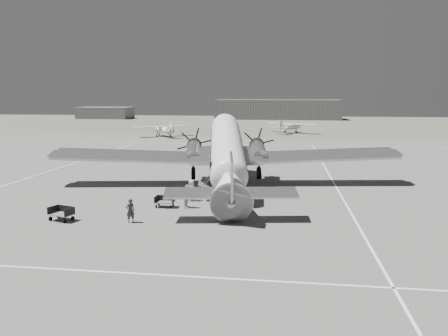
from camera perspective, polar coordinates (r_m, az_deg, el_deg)
ground at (r=34.15m, az=-4.60°, el=-4.36°), size 260.00×260.00×0.00m
taxi_line_near at (r=21.34m, az=-12.83°, el=-13.21°), size 60.00×0.15×0.01m
taxi_line_right at (r=33.74m, az=15.81°, el=-4.85°), size 0.15×80.00×0.01m
taxi_line_left at (r=49.95m, az=-22.63°, el=-0.63°), size 0.15×60.00×0.01m
taxi_line_horizon at (r=73.19m, az=2.08°, el=3.10°), size 90.00×0.15×0.01m
grass_infield at (r=127.84m, az=4.53°, el=5.81°), size 260.00×90.00×0.01m
hangar_main at (r=152.47m, az=6.98°, el=7.61°), size 42.00×14.00×6.60m
shed_secondary at (r=160.07m, az=-15.24°, el=6.97°), size 18.00×10.00×4.00m
dc3_airliner at (r=37.94m, az=0.41°, el=1.79°), size 35.28×27.06×6.14m
light_plane_left at (r=87.64m, az=-7.87°, el=4.85°), size 14.71×14.17×2.38m
light_plane_right at (r=95.76m, az=8.67°, el=5.23°), size 14.74×13.81×2.42m
baggage_cart_near at (r=32.50m, az=-7.74°, el=-4.38°), size 1.46×1.04×0.82m
baggage_cart_far at (r=30.76m, az=-20.48°, el=-5.62°), size 1.88×1.56×0.91m
ground_crew at (r=28.96m, az=-12.14°, el=-5.46°), size 0.69×0.67×1.59m
ramp_agent at (r=32.10m, az=-4.74°, el=-3.68°), size 0.75×0.91×1.71m
passenger at (r=34.16m, az=-4.27°, el=-2.92°), size 0.81×0.96×1.66m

